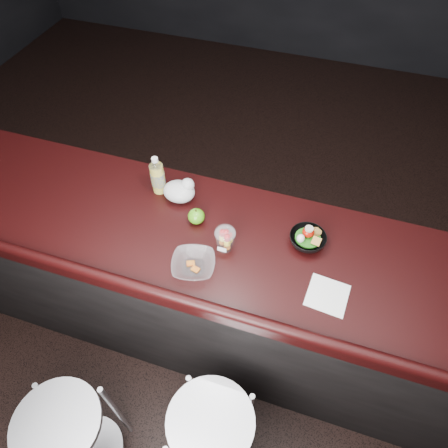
{
  "coord_description": "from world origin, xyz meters",
  "views": [
    {
      "loc": [
        0.38,
        -0.74,
        2.46
      ],
      "look_at": [
        0.04,
        0.32,
        1.1
      ],
      "focal_mm": 32.0,
      "sensor_mm": 36.0,
      "label": 1
    }
  ],
  "objects_px": {
    "stool_left": "(70,434)",
    "lemonade_bottle": "(158,177)",
    "stool_right": "(212,432)",
    "snack_bowl": "(307,239)",
    "fruit_cup": "(225,238)",
    "takeout_bowl": "(193,264)",
    "green_apple": "(196,216)"
  },
  "relations": [
    {
      "from": "stool_left",
      "to": "stool_right",
      "type": "xyz_separation_m",
      "value": [
        0.58,
        0.2,
        0.0
      ]
    },
    {
      "from": "green_apple",
      "to": "takeout_bowl",
      "type": "relative_size",
      "value": 0.36
    },
    {
      "from": "lemonade_bottle",
      "to": "takeout_bowl",
      "type": "height_order",
      "value": "lemonade_bottle"
    },
    {
      "from": "fruit_cup",
      "to": "green_apple",
      "type": "bearing_deg",
      "value": 148.95
    },
    {
      "from": "stool_right",
      "to": "fruit_cup",
      "type": "relative_size",
      "value": 5.57
    },
    {
      "from": "snack_bowl",
      "to": "takeout_bowl",
      "type": "relative_size",
      "value": 0.87
    },
    {
      "from": "snack_bowl",
      "to": "takeout_bowl",
      "type": "height_order",
      "value": "snack_bowl"
    },
    {
      "from": "fruit_cup",
      "to": "lemonade_bottle",
      "type": "bearing_deg",
      "value": 150.33
    },
    {
      "from": "stool_left",
      "to": "lemonade_bottle",
      "type": "height_order",
      "value": "lemonade_bottle"
    },
    {
      "from": "green_apple",
      "to": "snack_bowl",
      "type": "height_order",
      "value": "snack_bowl"
    },
    {
      "from": "lemonade_bottle",
      "to": "snack_bowl",
      "type": "xyz_separation_m",
      "value": [
        0.76,
        -0.1,
        -0.06
      ]
    },
    {
      "from": "stool_left",
      "to": "stool_right",
      "type": "height_order",
      "value": "same"
    },
    {
      "from": "stool_left",
      "to": "lemonade_bottle",
      "type": "bearing_deg",
      "value": 88.75
    },
    {
      "from": "stool_right",
      "to": "lemonade_bottle",
      "type": "xyz_separation_m",
      "value": [
        -0.56,
        0.87,
        0.57
      ]
    },
    {
      "from": "stool_left",
      "to": "lemonade_bottle",
      "type": "xyz_separation_m",
      "value": [
        0.02,
        1.06,
        0.57
      ]
    },
    {
      "from": "fruit_cup",
      "to": "snack_bowl",
      "type": "xyz_separation_m",
      "value": [
        0.34,
        0.14,
        -0.04
      ]
    },
    {
      "from": "stool_left",
      "to": "lemonade_bottle",
      "type": "relative_size",
      "value": 3.51
    },
    {
      "from": "snack_bowl",
      "to": "takeout_bowl",
      "type": "distance_m",
      "value": 0.52
    },
    {
      "from": "stool_right",
      "to": "snack_bowl",
      "type": "height_order",
      "value": "snack_bowl"
    },
    {
      "from": "fruit_cup",
      "to": "green_apple",
      "type": "distance_m",
      "value": 0.2
    },
    {
      "from": "stool_right",
      "to": "stool_left",
      "type": "bearing_deg",
      "value": -161.46
    },
    {
      "from": "fruit_cup",
      "to": "takeout_bowl",
      "type": "xyz_separation_m",
      "value": [
        -0.1,
        -0.14,
        -0.04
      ]
    },
    {
      "from": "green_apple",
      "to": "fruit_cup",
      "type": "bearing_deg",
      "value": -31.05
    },
    {
      "from": "stool_left",
      "to": "snack_bowl",
      "type": "distance_m",
      "value": 1.34
    },
    {
      "from": "stool_right",
      "to": "fruit_cup",
      "type": "height_order",
      "value": "fruit_cup"
    },
    {
      "from": "stool_left",
      "to": "stool_right",
      "type": "distance_m",
      "value": 0.62
    },
    {
      "from": "takeout_bowl",
      "to": "stool_right",
      "type": "bearing_deg",
      "value": -64.14
    },
    {
      "from": "lemonade_bottle",
      "to": "fruit_cup",
      "type": "height_order",
      "value": "lemonade_bottle"
    },
    {
      "from": "stool_right",
      "to": "snack_bowl",
      "type": "xyz_separation_m",
      "value": [
        0.2,
        0.77,
        0.52
      ]
    },
    {
      "from": "stool_right",
      "to": "green_apple",
      "type": "relative_size",
      "value": 9.05
    },
    {
      "from": "fruit_cup",
      "to": "takeout_bowl",
      "type": "height_order",
      "value": "fruit_cup"
    },
    {
      "from": "stool_right",
      "to": "green_apple",
      "type": "height_order",
      "value": "green_apple"
    }
  ]
}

